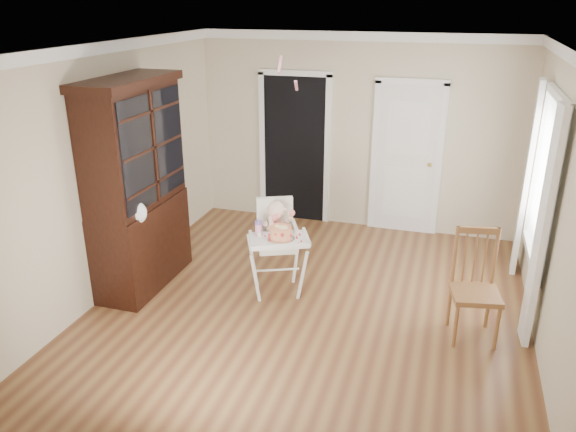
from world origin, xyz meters
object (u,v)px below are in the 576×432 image
(sippy_cup, at_px, (259,227))
(dining_chair, at_px, (475,289))
(cake, at_px, (281,233))
(high_chair, at_px, (277,237))
(china_cabinet, at_px, (137,186))

(sippy_cup, relative_size, dining_chair, 0.18)
(cake, bearing_deg, high_chair, 118.31)
(high_chair, height_order, china_cabinet, china_cabinet)
(china_cabinet, xyz_separation_m, dining_chair, (3.63, -0.05, -0.67))
(cake, xyz_separation_m, china_cabinet, (-1.66, -0.01, 0.35))
(sippy_cup, distance_m, dining_chair, 2.26)
(high_chair, distance_m, cake, 0.29)
(china_cabinet, distance_m, dining_chair, 3.69)
(dining_chair, bearing_deg, china_cabinet, 168.37)
(china_cabinet, bearing_deg, sippy_cup, 1.85)
(china_cabinet, height_order, dining_chair, china_cabinet)
(cake, distance_m, china_cabinet, 1.70)
(high_chair, distance_m, dining_chair, 2.11)
(sippy_cup, bearing_deg, cake, -8.63)
(high_chair, height_order, sippy_cup, high_chair)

